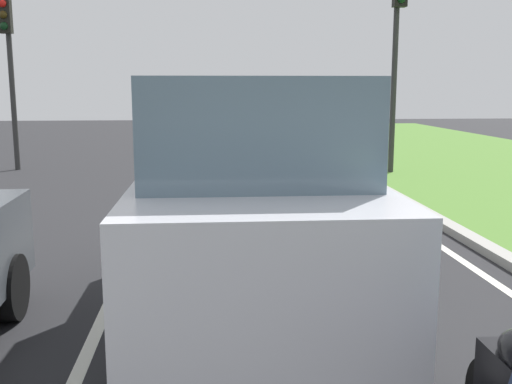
% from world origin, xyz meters
% --- Properties ---
extents(ground_plane, '(60.00, 60.00, 0.00)m').
position_xyz_m(ground_plane, '(0.00, 14.00, 0.00)').
color(ground_plane, '#262628').
extents(lane_line_center, '(0.12, 32.00, 0.01)m').
position_xyz_m(lane_line_center, '(-0.70, 14.00, 0.00)').
color(lane_line_center, silver).
rests_on(lane_line_center, ground).
extents(lane_line_right_edge, '(0.12, 32.00, 0.01)m').
position_xyz_m(lane_line_right_edge, '(3.60, 14.00, 0.00)').
color(lane_line_right_edge, silver).
rests_on(lane_line_right_edge, ground).
extents(curb_right, '(0.24, 48.00, 0.12)m').
position_xyz_m(curb_right, '(4.10, 14.00, 0.06)').
color(curb_right, '#9E9B93').
rests_on(curb_right, ground).
extents(car_suv_ahead, '(2.01, 4.52, 2.28)m').
position_xyz_m(car_suv_ahead, '(0.71, 8.30, 1.17)').
color(car_suv_ahead, silver).
rests_on(car_suv_ahead, ground).
extents(traffic_light_near_right, '(0.32, 0.50, 5.27)m').
position_xyz_m(traffic_light_near_right, '(5.08, 17.61, 3.55)').
color(traffic_light_near_right, '#2D2D2D').
rests_on(traffic_light_near_right, ground).
extents(traffic_light_overhead_left, '(0.32, 0.50, 4.76)m').
position_xyz_m(traffic_light_overhead_left, '(-4.73, 19.33, 3.20)').
color(traffic_light_overhead_left, '#2D2D2D').
rests_on(traffic_light_overhead_left, ground).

